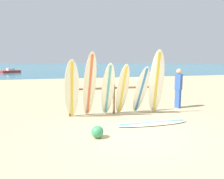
# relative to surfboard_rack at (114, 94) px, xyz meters

# --- Properties ---
(ground_plane) EXTENTS (120.00, 120.00, 0.00)m
(ground_plane) POSITION_rel_surfboard_rack_xyz_m (0.07, -2.38, -0.77)
(ground_plane) COLOR tan
(ocean_water) EXTENTS (120.00, 80.00, 0.01)m
(ocean_water) POSITION_rel_surfboard_rack_xyz_m (0.07, 55.62, -0.77)
(ocean_water) COLOR teal
(ocean_water) RESTS_ON ground
(surfboard_rack) EXTENTS (3.51, 0.09, 1.16)m
(surfboard_rack) POSITION_rel_surfboard_rack_xyz_m (0.00, 0.00, 0.00)
(surfboard_rack) COLOR brown
(surfboard_rack) RESTS_ON ground
(surfboard_leaning_far_left) EXTENTS (0.54, 0.78, 2.14)m
(surfboard_leaning_far_left) POSITION_rel_surfboard_rack_xyz_m (-1.63, -0.34, 0.30)
(surfboard_leaning_far_left) COLOR silver
(surfboard_leaning_far_left) RESTS_ON ground
(surfboard_leaning_left) EXTENTS (0.60, 0.93, 2.40)m
(surfboard_leaning_left) POSITION_rel_surfboard_rack_xyz_m (-0.99, -0.36, 0.43)
(surfboard_leaning_left) COLOR beige
(surfboard_leaning_left) RESTS_ON ground
(surfboard_leaning_center_left) EXTENTS (0.51, 0.89, 2.01)m
(surfboard_leaning_center_left) POSITION_rel_surfboard_rack_xyz_m (-0.32, -0.35, 0.23)
(surfboard_leaning_center_left) COLOR silver
(surfboard_leaning_center_left) RESTS_ON ground
(surfboard_leaning_center) EXTENTS (0.58, 0.83, 1.97)m
(surfboard_leaning_center) POSITION_rel_surfboard_rack_xyz_m (0.25, -0.30, 0.21)
(surfboard_leaning_center) COLOR beige
(surfboard_leaning_center) RESTS_ON ground
(surfboard_leaning_center_right) EXTENTS (0.67, 0.98, 1.88)m
(surfboard_leaning_center_right) POSITION_rel_surfboard_rack_xyz_m (0.99, -0.31, 0.17)
(surfboard_leaning_center_right) COLOR white
(surfboard_leaning_center_right) RESTS_ON ground
(surfboard_leaning_right) EXTENTS (0.69, 0.81, 2.49)m
(surfboard_leaning_right) POSITION_rel_surfboard_rack_xyz_m (1.57, -0.45, 0.47)
(surfboard_leaning_right) COLOR white
(surfboard_leaning_right) RESTS_ON ground
(surfboard_lying_on_sand) EXTENTS (2.47, 0.53, 0.08)m
(surfboard_lying_on_sand) POSITION_rel_surfboard_rack_xyz_m (0.89, -1.65, -0.74)
(surfboard_lying_on_sand) COLOR silver
(surfboard_lying_on_sand) RESTS_ON ground
(beachgoer_standing) EXTENTS (0.28, 0.32, 1.72)m
(beachgoer_standing) POSITION_rel_surfboard_rack_xyz_m (2.95, 0.25, 0.17)
(beachgoer_standing) COLOR #3359B2
(beachgoer_standing) RESTS_ON ground
(small_boat_offshore) EXTENTS (2.84, 2.45, 0.71)m
(small_boat_offshore) POSITION_rel_surfboard_rack_xyz_m (-9.23, 27.48, -0.52)
(small_boat_offshore) COLOR #B22D28
(small_boat_offshore) RESTS_ON ocean_water
(beach_ball) EXTENTS (0.34, 0.34, 0.34)m
(beach_ball) POSITION_rel_surfboard_rack_xyz_m (-1.09, -2.40, -0.60)
(beach_ball) COLOR #388C59
(beach_ball) RESTS_ON ground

